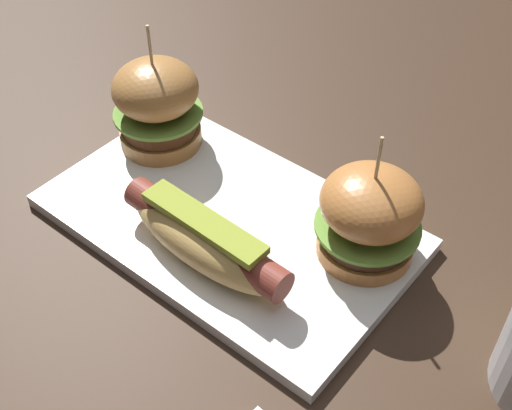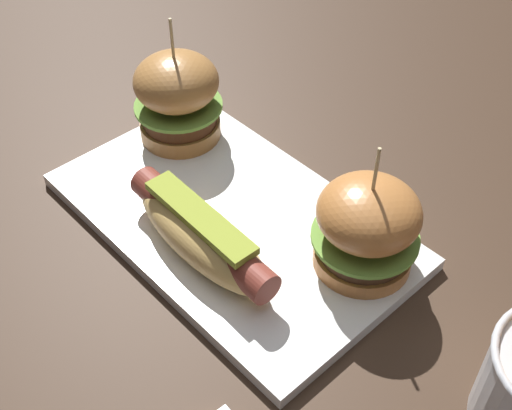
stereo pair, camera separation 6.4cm
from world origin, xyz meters
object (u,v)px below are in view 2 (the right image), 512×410
object	(u,v)px
hot_dog	(201,233)
slider_right	(367,226)
platter_main	(232,220)
slider_left	(178,97)

from	to	relation	value
hot_dog	slider_right	size ratio (longest dim) A/B	1.37
hot_dog	slider_right	xyz separation A→B (m)	(0.11, 0.10, 0.02)
platter_main	slider_left	distance (m)	0.16
platter_main	slider_left	world-z (taller)	slider_left
platter_main	hot_dog	world-z (taller)	hot_dog
platter_main	slider_right	xyz separation A→B (m)	(0.13, 0.05, 0.05)
platter_main	slider_left	bearing A→B (deg)	162.22
hot_dog	slider_right	world-z (taller)	slider_right
platter_main	slider_right	distance (m)	0.15
hot_dog	slider_left	xyz separation A→B (m)	(-0.16, 0.10, 0.03)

